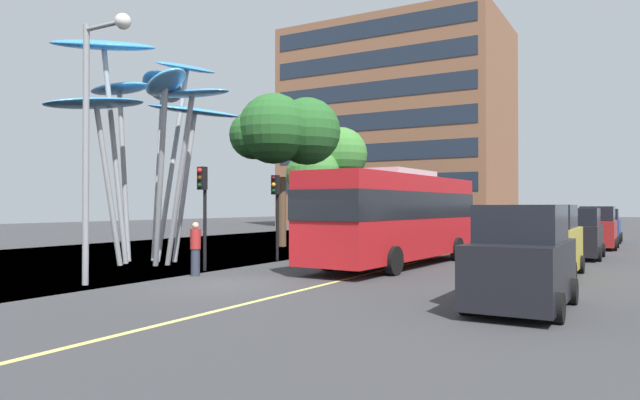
# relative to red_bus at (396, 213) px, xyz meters

# --- Properties ---
(ground) EXTENTS (120.00, 240.00, 0.10)m
(ground) POSITION_rel_red_bus_xyz_m (-3.16, -7.25, -2.03)
(ground) COLOR #38383A
(red_bus) EXTENTS (3.22, 10.50, 3.63)m
(red_bus) POSITION_rel_red_bus_xyz_m (0.00, 0.00, 0.00)
(red_bus) COLOR red
(red_bus) RESTS_ON ground
(leaf_sculpture) EXTENTS (8.22, 8.75, 8.97)m
(leaf_sculpture) POSITION_rel_red_bus_xyz_m (-9.00, -3.83, 4.69)
(leaf_sculpture) COLOR #9EA0A5
(leaf_sculpture) RESTS_ON ground
(traffic_light_kerb_near) EXTENTS (0.28, 0.42, 3.63)m
(traffic_light_kerb_near) POSITION_rel_red_bus_xyz_m (-5.18, -4.99, 0.65)
(traffic_light_kerb_near) COLOR black
(traffic_light_kerb_near) RESTS_ON ground
(traffic_light_kerb_far) EXTENTS (0.28, 0.42, 3.54)m
(traffic_light_kerb_far) POSITION_rel_red_bus_xyz_m (-5.07, -0.63, 0.59)
(traffic_light_kerb_far) COLOR black
(traffic_light_kerb_far) RESTS_ON ground
(traffic_light_island_mid) EXTENTS (0.28, 0.42, 3.49)m
(traffic_light_island_mid) POSITION_rel_red_bus_xyz_m (-5.13, 2.48, 0.55)
(traffic_light_island_mid) COLOR black
(traffic_light_island_mid) RESTS_ON ground
(car_parked_near) EXTENTS (2.00, 3.98, 2.29)m
(car_parked_near) POSITION_rel_red_bus_xyz_m (5.87, -7.18, -0.92)
(car_parked_near) COLOR black
(car_parked_near) RESTS_ON ground
(car_parked_mid) EXTENTS (2.07, 4.14, 2.31)m
(car_parked_mid) POSITION_rel_red_bus_xyz_m (5.41, -0.49, -0.90)
(car_parked_mid) COLOR gold
(car_parked_mid) RESTS_ON ground
(car_parked_far) EXTENTS (1.92, 3.94, 2.18)m
(car_parked_far) POSITION_rel_red_bus_xyz_m (5.72, 6.77, -0.96)
(car_parked_far) COLOR black
(car_parked_far) RESTS_ON ground
(car_side_street) EXTENTS (1.93, 3.91, 2.25)m
(car_side_street) POSITION_rel_red_bus_xyz_m (6.04, 13.29, -0.93)
(car_side_street) COLOR maroon
(car_side_street) RESTS_ON ground
(car_far_side) EXTENTS (2.05, 3.88, 2.10)m
(car_far_side) POSITION_rel_red_bus_xyz_m (5.95, 19.45, -0.99)
(car_far_side) COLOR navy
(car_far_side) RESTS_ON ground
(street_lamp) EXTENTS (1.82, 0.44, 7.55)m
(street_lamp) POSITION_rel_red_bus_xyz_m (-5.29, -9.38, 2.86)
(street_lamp) COLOR gray
(street_lamp) RESTS_ON ground
(tree_pavement_near) EXTENTS (5.52, 5.44, 8.44)m
(tree_pavement_near) POSITION_rel_red_bus_xyz_m (-9.13, 6.20, 4.44)
(tree_pavement_near) COLOR brown
(tree_pavement_near) RESTS_ON ground
(tree_pavement_far) EXTENTS (4.80, 5.80, 7.77)m
(tree_pavement_far) POSITION_rel_red_bus_xyz_m (-11.00, 13.86, 2.77)
(tree_pavement_far) COLOR brown
(tree_pavement_far) RESTS_ON ground
(pedestrian) EXTENTS (0.34, 0.34, 1.74)m
(pedestrian) POSITION_rel_red_bus_xyz_m (-4.43, -6.20, -1.11)
(pedestrian) COLOR #2D3342
(pedestrian) RESTS_ON ground
(backdrop_building) EXTENTS (23.27, 15.40, 22.04)m
(backdrop_building) POSITION_rel_red_bus_xyz_m (-16.00, 40.08, 9.04)
(backdrop_building) COLOR brown
(backdrop_building) RESTS_ON ground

